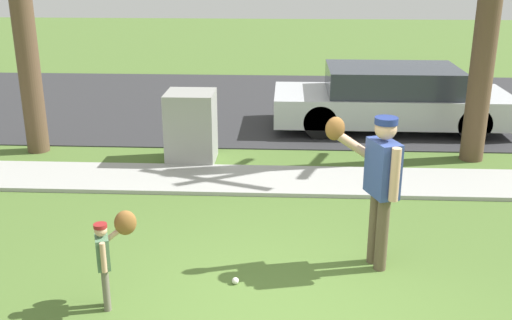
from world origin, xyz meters
TOP-DOWN VIEW (x-y plane):
  - ground_plane at (0.00, 3.50)m, footprint 48.00×48.00m
  - sidewalk_strip at (0.00, 3.60)m, footprint 36.00×1.20m
  - road_surface at (0.00, 8.60)m, footprint 36.00×6.80m
  - person_adult at (0.98, 1.05)m, footprint 0.83×0.59m
  - person_child at (-1.72, 0.11)m, footprint 0.41×0.47m
  - baseball at (-0.54, 0.56)m, footprint 0.07×0.07m
  - utility_cabinet at (-1.61, 4.55)m, footprint 0.80×0.79m
  - street_tree_far at (-4.43, 4.93)m, footprint 1.84×1.88m
  - parked_sedan_silver at (2.04, 6.70)m, footprint 4.60×1.80m

SIDE VIEW (x-z plane):
  - ground_plane at x=0.00m, z-range 0.00..0.00m
  - road_surface at x=0.00m, z-range 0.00..0.02m
  - sidewalk_strip at x=0.00m, z-range 0.00..0.06m
  - baseball at x=-0.54m, z-range 0.00..0.07m
  - utility_cabinet at x=-1.61m, z-range 0.00..1.19m
  - parked_sedan_silver at x=2.04m, z-range 0.01..1.23m
  - person_child at x=-1.72m, z-range 0.16..1.13m
  - person_adult at x=0.98m, z-range 0.22..1.95m
  - street_tree_far at x=-4.43m, z-range 0.16..5.02m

